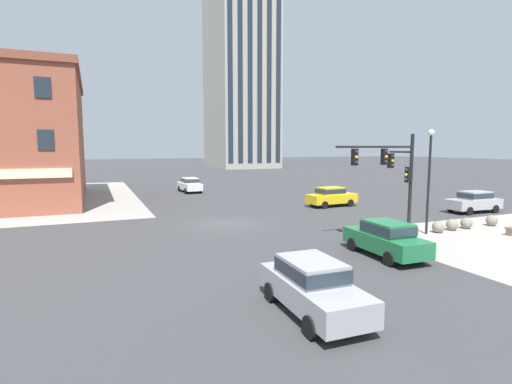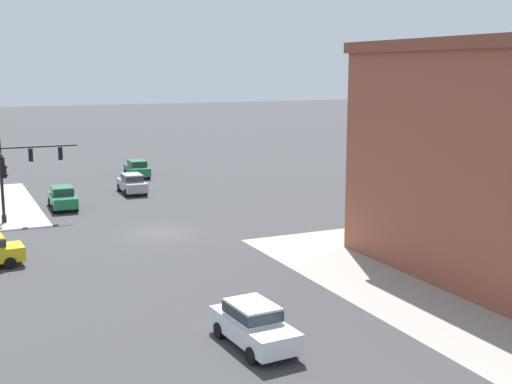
% 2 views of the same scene
% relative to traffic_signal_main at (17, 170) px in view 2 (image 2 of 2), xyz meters
% --- Properties ---
extents(ground_plane, '(320.00, 320.00, 0.00)m').
position_rel_traffic_signal_main_xyz_m(ground_plane, '(-7.89, 7.20, -3.67)').
color(ground_plane, '#38383A').
extents(traffic_signal_main, '(5.36, 2.09, 5.88)m').
position_rel_traffic_signal_main_xyz_m(traffic_signal_main, '(0.00, 0.00, 0.00)').
color(traffic_signal_main, black).
rests_on(traffic_signal_main, ground).
extents(car_main_northbound_near, '(2.11, 4.51, 1.68)m').
position_rel_traffic_signal_main_xyz_m(car_main_northbound_near, '(-5.83, 26.34, -2.75)').
color(car_main_northbound_near, silver).
rests_on(car_main_northbound_near, ground).
extents(car_main_northbound_far, '(4.45, 1.98, 1.68)m').
position_rel_traffic_signal_main_xyz_m(car_main_northbound_far, '(-35.57, 3.71, -2.75)').
color(car_main_northbound_far, '#1E6B3D').
rests_on(car_main_northbound_far, ground).
extents(car_main_southbound_near, '(2.04, 4.47, 1.68)m').
position_rel_traffic_signal_main_xyz_m(car_main_southbound_near, '(-3.46, -3.37, -2.75)').
color(car_main_southbound_near, '#1E6B3D').
rests_on(car_main_southbound_near, ground).
extents(car_main_southbound_far, '(4.51, 2.12, 1.68)m').
position_rel_traffic_signal_main_xyz_m(car_main_southbound_far, '(-33.90, 10.67, -2.75)').
color(car_main_southbound_far, '#7A3389').
rests_on(car_main_southbound_far, ground).
extents(car_cross_westbound, '(4.53, 2.16, 1.68)m').
position_rel_traffic_signal_main_xyz_m(car_cross_westbound, '(-26.91, 10.84, -2.75)').
color(car_cross_westbound, gold).
rests_on(car_cross_westbound, ground).
extents(car_parked_curb, '(1.99, 4.45, 1.68)m').
position_rel_traffic_signal_main_xyz_m(car_parked_curb, '(-9.90, -7.47, -2.75)').
color(car_parked_curb, '#99999E').
rests_on(car_parked_curb, ground).
extents(car_cross_far, '(2.03, 4.47, 1.68)m').
position_rel_traffic_signal_main_xyz_m(car_cross_far, '(-12.57, -15.82, -2.75)').
color(car_cross_far, '#1E6B3D').
rests_on(car_cross_far, ground).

